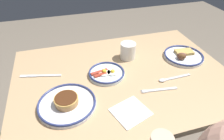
{
  "coord_description": "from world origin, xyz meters",
  "views": [
    {
      "loc": [
        0.3,
        0.81,
        1.43
      ],
      "look_at": [
        0.06,
        -0.02,
        0.78
      ],
      "focal_mm": 31.58,
      "sensor_mm": 36.0,
      "label": 1
    }
  ],
  "objects_px": {
    "plate_near_main": "(107,73)",
    "plate_center_pancakes": "(183,56)",
    "butter_knife": "(41,76)",
    "tea_spoon": "(170,79)",
    "fork_near": "(159,90)",
    "paper_napkin": "(131,112)",
    "coffee_mug": "(128,50)",
    "plate_far_companion": "(67,103)"
  },
  "relations": [
    {
      "from": "plate_near_main",
      "to": "plate_center_pancakes",
      "type": "bearing_deg",
      "value": -176.1
    },
    {
      "from": "butter_knife",
      "to": "paper_napkin",
      "type": "bearing_deg",
      "value": 135.24
    },
    {
      "from": "coffee_mug",
      "to": "fork_near",
      "type": "distance_m",
      "value": 0.34
    },
    {
      "from": "plate_far_companion",
      "to": "tea_spoon",
      "type": "xyz_separation_m",
      "value": [
        -0.55,
        -0.04,
        -0.01
      ]
    },
    {
      "from": "butter_knife",
      "to": "coffee_mug",
      "type": "bearing_deg",
      "value": -175.21
    },
    {
      "from": "paper_napkin",
      "to": "butter_knife",
      "type": "xyz_separation_m",
      "value": [
        0.38,
        -0.38,
        0.0
      ]
    },
    {
      "from": "plate_far_companion",
      "to": "fork_near",
      "type": "height_order",
      "value": "plate_far_companion"
    },
    {
      "from": "plate_center_pancakes",
      "to": "plate_far_companion",
      "type": "distance_m",
      "value": 0.76
    },
    {
      "from": "plate_far_companion",
      "to": "butter_knife",
      "type": "xyz_separation_m",
      "value": [
        0.12,
        -0.26,
        -0.01
      ]
    },
    {
      "from": "plate_center_pancakes",
      "to": "butter_knife",
      "type": "distance_m",
      "value": 0.86
    },
    {
      "from": "fork_near",
      "to": "tea_spoon",
      "type": "bearing_deg",
      "value": -147.81
    },
    {
      "from": "coffee_mug",
      "to": "butter_knife",
      "type": "distance_m",
      "value": 0.53
    },
    {
      "from": "coffee_mug",
      "to": "tea_spoon",
      "type": "xyz_separation_m",
      "value": [
        -0.15,
        0.27,
        -0.05
      ]
    },
    {
      "from": "tea_spoon",
      "to": "paper_napkin",
      "type": "bearing_deg",
      "value": 28.69
    },
    {
      "from": "plate_center_pancakes",
      "to": "paper_napkin",
      "type": "relative_size",
      "value": 1.61
    },
    {
      "from": "plate_center_pancakes",
      "to": "plate_far_companion",
      "type": "xyz_separation_m",
      "value": [
        0.74,
        0.21,
        0.0
      ]
    },
    {
      "from": "plate_near_main",
      "to": "fork_near",
      "type": "distance_m",
      "value": 0.29
    },
    {
      "from": "paper_napkin",
      "to": "butter_knife",
      "type": "height_order",
      "value": "butter_knife"
    },
    {
      "from": "butter_knife",
      "to": "tea_spoon",
      "type": "bearing_deg",
      "value": 161.54
    },
    {
      "from": "plate_far_companion",
      "to": "coffee_mug",
      "type": "relative_size",
      "value": 2.22
    },
    {
      "from": "plate_near_main",
      "to": "plate_center_pancakes",
      "type": "xyz_separation_m",
      "value": [
        -0.5,
        -0.03,
        0.0
      ]
    },
    {
      "from": "plate_center_pancakes",
      "to": "tea_spoon",
      "type": "height_order",
      "value": "plate_center_pancakes"
    },
    {
      "from": "tea_spoon",
      "to": "butter_knife",
      "type": "bearing_deg",
      "value": -18.46
    },
    {
      "from": "plate_center_pancakes",
      "to": "butter_knife",
      "type": "xyz_separation_m",
      "value": [
        0.85,
        -0.06,
        -0.01
      ]
    },
    {
      "from": "plate_near_main",
      "to": "fork_near",
      "type": "bearing_deg",
      "value": 138.34
    },
    {
      "from": "plate_near_main",
      "to": "coffee_mug",
      "type": "bearing_deg",
      "value": -142.02
    },
    {
      "from": "plate_center_pancakes",
      "to": "coffee_mug",
      "type": "height_order",
      "value": "coffee_mug"
    },
    {
      "from": "plate_far_companion",
      "to": "fork_near",
      "type": "relative_size",
      "value": 1.42
    },
    {
      "from": "plate_near_main",
      "to": "paper_napkin",
      "type": "distance_m",
      "value": 0.29
    },
    {
      "from": "plate_near_main",
      "to": "butter_knife",
      "type": "bearing_deg",
      "value": -14.52
    },
    {
      "from": "plate_near_main",
      "to": "plate_center_pancakes",
      "type": "height_order",
      "value": "plate_center_pancakes"
    },
    {
      "from": "plate_center_pancakes",
      "to": "tea_spoon",
      "type": "distance_m",
      "value": 0.25
    },
    {
      "from": "fork_near",
      "to": "butter_knife",
      "type": "relative_size",
      "value": 0.85
    },
    {
      "from": "plate_far_companion",
      "to": "fork_near",
      "type": "distance_m",
      "value": 0.45
    },
    {
      "from": "butter_knife",
      "to": "fork_near",
      "type": "bearing_deg",
      "value": 153.36
    },
    {
      "from": "paper_napkin",
      "to": "fork_near",
      "type": "bearing_deg",
      "value": -153.26
    },
    {
      "from": "plate_near_main",
      "to": "tea_spoon",
      "type": "relative_size",
      "value": 1.05
    },
    {
      "from": "plate_near_main",
      "to": "paper_napkin",
      "type": "relative_size",
      "value": 1.34
    },
    {
      "from": "coffee_mug",
      "to": "tea_spoon",
      "type": "bearing_deg",
      "value": 118.63
    },
    {
      "from": "butter_knife",
      "to": "tea_spoon",
      "type": "height_order",
      "value": "tea_spoon"
    },
    {
      "from": "plate_far_companion",
      "to": "tea_spoon",
      "type": "height_order",
      "value": "plate_far_companion"
    },
    {
      "from": "plate_center_pancakes",
      "to": "butter_knife",
      "type": "height_order",
      "value": "plate_center_pancakes"
    }
  ]
}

